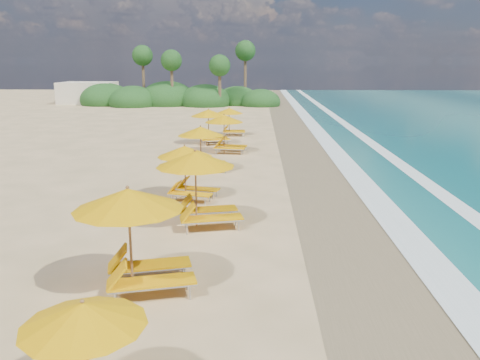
# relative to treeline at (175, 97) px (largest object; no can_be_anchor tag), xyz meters

# --- Properties ---
(ground) EXTENTS (160.00, 160.00, 0.00)m
(ground) POSITION_rel_treeline_xyz_m (9.94, -45.51, -1.00)
(ground) COLOR #D7B37E
(ground) RESTS_ON ground
(wet_sand) EXTENTS (4.00, 160.00, 0.01)m
(wet_sand) POSITION_rel_treeline_xyz_m (13.94, -45.51, -0.99)
(wet_sand) COLOR #85714F
(wet_sand) RESTS_ON ground
(surf_foam) EXTENTS (4.00, 160.00, 0.01)m
(surf_foam) POSITION_rel_treeline_xyz_m (16.64, -45.51, -0.97)
(surf_foam) COLOR white
(surf_foam) RESTS_ON ground
(station_2) EXTENTS (2.31, 2.18, 2.00)m
(station_2) POSITION_rel_treeline_xyz_m (8.08, -56.61, 0.13)
(station_2) COLOR olive
(station_2) RESTS_ON ground
(station_3) EXTENTS (3.33, 3.22, 2.68)m
(station_3) POSITION_rel_treeline_xyz_m (7.73, -52.23, 0.51)
(station_3) COLOR olive
(station_3) RESTS_ON ground
(station_4) EXTENTS (3.29, 3.17, 2.68)m
(station_4) POSITION_rel_treeline_xyz_m (8.71, -47.30, 0.51)
(station_4) COLOR olive
(station_4) RESTS_ON ground
(station_5) EXTENTS (2.82, 2.74, 2.26)m
(station_5) POSITION_rel_treeline_xyz_m (7.81, -43.95, 0.27)
(station_5) COLOR olive
(station_5) RESTS_ON ground
(station_6) EXTENTS (2.87, 2.75, 2.38)m
(station_6) POSITION_rel_treeline_xyz_m (7.88, -38.68, 0.34)
(station_6) COLOR olive
(station_6) RESTS_ON ground
(station_7) EXTENTS (2.81, 2.66, 2.41)m
(station_7) POSITION_rel_treeline_xyz_m (8.71, -33.37, 0.35)
(station_7) COLOR olive
(station_7) RESTS_ON ground
(station_8) EXTENTS (3.06, 2.97, 2.44)m
(station_8) POSITION_rel_treeline_xyz_m (7.45, -30.20, 0.37)
(station_8) COLOR olive
(station_8) RESTS_ON ground
(station_9) EXTENTS (2.35, 2.17, 2.15)m
(station_9) POSITION_rel_treeline_xyz_m (8.59, -26.12, 0.21)
(station_9) COLOR olive
(station_9) RESTS_ON ground
(treeline) EXTENTS (25.80, 8.80, 9.74)m
(treeline) POSITION_rel_treeline_xyz_m (0.00, 0.00, 0.00)
(treeline) COLOR #163D14
(treeline) RESTS_ON ground
(beach_building) EXTENTS (7.00, 5.00, 2.80)m
(beach_building) POSITION_rel_treeline_xyz_m (-12.06, 2.49, 0.40)
(beach_building) COLOR beige
(beach_building) RESTS_ON ground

